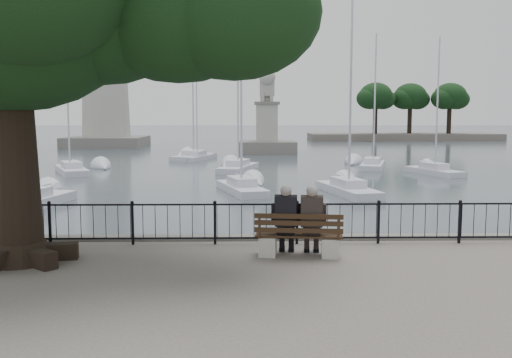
{
  "coord_description": "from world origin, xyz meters",
  "views": [
    {
      "loc": [
        -0.24,
        -11.17,
        3.16
      ],
      "look_at": [
        0.0,
        2.5,
        1.6
      ],
      "focal_mm": 40.0,
      "sensor_mm": 36.0,
      "label": 1
    }
  ],
  "objects_px": {
    "lighthouse": "(104,49)",
    "person_right": "(312,223)",
    "bench": "(299,241)",
    "person_left": "(286,223)",
    "lion_monument": "(267,132)"
  },
  "relations": [
    {
      "from": "bench",
      "to": "person_right",
      "type": "bearing_deg",
      "value": 14.75
    },
    {
      "from": "lighthouse",
      "to": "person_right",
      "type": "bearing_deg",
      "value": -72.43
    },
    {
      "from": "person_left",
      "to": "lion_monument",
      "type": "relative_size",
      "value": 0.18
    },
    {
      "from": "lion_monument",
      "to": "lighthouse",
      "type": "bearing_deg",
      "value": 148.89
    },
    {
      "from": "bench",
      "to": "lighthouse",
      "type": "xyz_separation_m",
      "value": [
        -18.93,
        60.77,
        10.99
      ]
    },
    {
      "from": "person_left",
      "to": "lighthouse",
      "type": "bearing_deg",
      "value": 107.1
    },
    {
      "from": "bench",
      "to": "person_right",
      "type": "relative_size",
      "value": 1.23
    },
    {
      "from": "bench",
      "to": "person_right",
      "type": "height_order",
      "value": "person_right"
    },
    {
      "from": "lighthouse",
      "to": "person_left",
      "type": "bearing_deg",
      "value": -72.9
    },
    {
      "from": "person_right",
      "to": "lion_monument",
      "type": "bearing_deg",
      "value": 89.08
    },
    {
      "from": "bench",
      "to": "lighthouse",
      "type": "distance_m",
      "value": 64.59
    },
    {
      "from": "person_left",
      "to": "person_right",
      "type": "height_order",
      "value": "same"
    },
    {
      "from": "bench",
      "to": "person_left",
      "type": "xyz_separation_m",
      "value": [
        -0.28,
        0.14,
        0.39
      ]
    },
    {
      "from": "bench",
      "to": "person_right",
      "type": "xyz_separation_m",
      "value": [
        0.29,
        0.08,
        0.39
      ]
    },
    {
      "from": "bench",
      "to": "person_right",
      "type": "distance_m",
      "value": 0.49
    }
  ]
}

